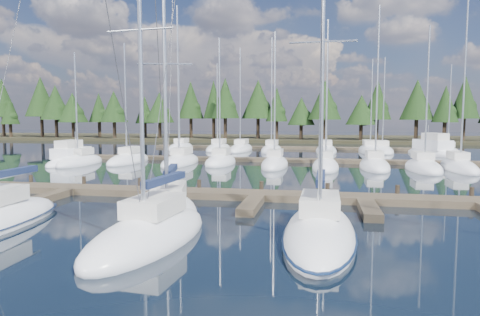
% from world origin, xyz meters
% --- Properties ---
extents(ground, '(260.00, 260.00, 0.00)m').
position_xyz_m(ground, '(0.00, 30.00, 0.00)').
color(ground, black).
rests_on(ground, ground).
extents(far_shore, '(220.00, 30.00, 0.60)m').
position_xyz_m(far_shore, '(0.00, 90.00, 0.30)').
color(far_shore, '#2C2918').
rests_on(far_shore, ground).
extents(main_dock, '(44.00, 6.13, 0.90)m').
position_xyz_m(main_dock, '(0.00, 17.36, 0.20)').
color(main_dock, '#4D4230').
rests_on(main_dock, ground).
extents(back_docks, '(50.00, 21.80, 0.40)m').
position_xyz_m(back_docks, '(0.00, 49.58, 0.20)').
color(back_docks, '#4D4230').
rests_on(back_docks, ground).
extents(front_sailboat_2, '(4.50, 8.44, 12.96)m').
position_xyz_m(front_sailboat_2, '(-3.30, 11.50, 0.29)').
color(front_sailboat_2, white).
rests_on(front_sailboat_2, ground).
extents(front_sailboat_3, '(3.71, 8.45, 14.45)m').
position_xyz_m(front_sailboat_3, '(-2.89, 8.35, 0.29)').
color(front_sailboat_3, white).
rests_on(front_sailboat_3, ground).
extents(front_sailboat_4, '(2.98, 9.30, 13.78)m').
position_xyz_m(front_sailboat_4, '(3.57, 9.95, 0.28)').
color(front_sailboat_4, white).
rests_on(front_sailboat_4, ground).
extents(back_sailboat_rows, '(43.99, 31.88, 16.89)m').
position_xyz_m(back_sailboat_rows, '(0.77, 45.34, 0.27)').
color(back_sailboat_rows, white).
rests_on(back_sailboat_rows, ground).
extents(motor_yacht_left, '(2.83, 8.28, 4.12)m').
position_xyz_m(motor_yacht_left, '(-22.19, 33.70, 0.46)').
color(motor_yacht_left, white).
rests_on(motor_yacht_left, ground).
extents(motor_yacht_right, '(6.66, 9.94, 4.74)m').
position_xyz_m(motor_yacht_right, '(17.95, 52.76, 0.52)').
color(motor_yacht_right, white).
rests_on(motor_yacht_right, ground).
extents(tree_line, '(186.09, 11.33, 13.64)m').
position_xyz_m(tree_line, '(-1.52, 80.16, 7.50)').
color(tree_line, black).
rests_on(tree_line, far_shore).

